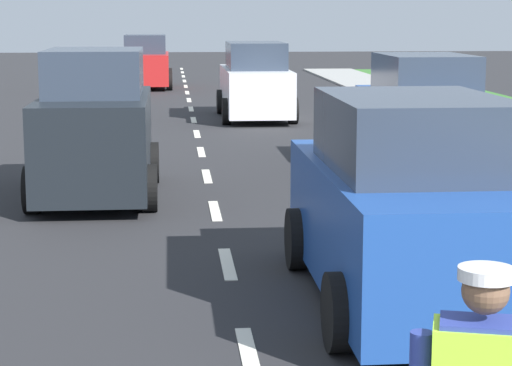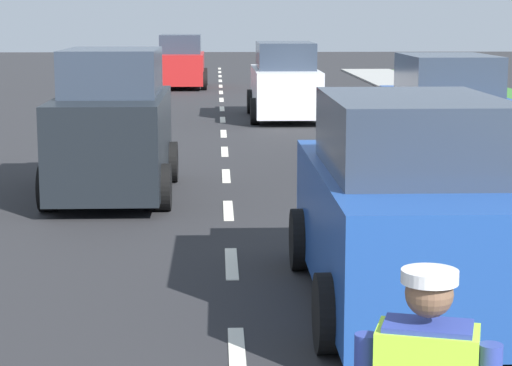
{
  "view_description": "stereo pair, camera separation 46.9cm",
  "coord_description": "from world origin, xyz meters",
  "px_view_note": "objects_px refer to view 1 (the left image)",
  "views": [
    {
      "loc": [
        -0.62,
        -1.95,
        2.81
      ],
      "look_at": [
        0.24,
        7.73,
        1.1
      ],
      "focal_mm": 68.11,
      "sensor_mm": 36.0,
      "label": 1
    },
    {
      "loc": [
        -0.15,
        -1.98,
        2.81
      ],
      "look_at": [
        0.24,
        7.73,
        1.1
      ],
      "focal_mm": 68.11,
      "sensor_mm": 36.0,
      "label": 2
    }
  ],
  "objects_px": {
    "car_outgoing_far": "(255,83)",
    "car_oncoming_third": "(146,63)",
    "car_outgoing_ahead": "(410,208)",
    "car_parked_far": "(423,115)",
    "car_oncoming_lead": "(96,129)"
  },
  "relations": [
    {
      "from": "car_oncoming_third",
      "to": "car_parked_far",
      "type": "bearing_deg",
      "value": -74.47
    },
    {
      "from": "car_oncoming_third",
      "to": "car_outgoing_far",
      "type": "bearing_deg",
      "value": -74.1
    },
    {
      "from": "car_outgoing_far",
      "to": "car_parked_far",
      "type": "xyz_separation_m",
      "value": [
        2.31,
        -8.59,
        0.01
      ]
    },
    {
      "from": "car_oncoming_lead",
      "to": "car_parked_far",
      "type": "height_order",
      "value": "car_oncoming_lead"
    },
    {
      "from": "car_oncoming_lead",
      "to": "car_parked_far",
      "type": "bearing_deg",
      "value": 22.54
    },
    {
      "from": "car_outgoing_far",
      "to": "car_oncoming_third",
      "type": "bearing_deg",
      "value": 105.9
    },
    {
      "from": "car_parked_far",
      "to": "car_outgoing_far",
      "type": "bearing_deg",
      "value": 105.04
    },
    {
      "from": "car_outgoing_ahead",
      "to": "car_oncoming_third",
      "type": "relative_size",
      "value": 1.1
    },
    {
      "from": "car_outgoing_ahead",
      "to": "car_oncoming_lead",
      "type": "distance_m",
      "value": 6.83
    },
    {
      "from": "car_outgoing_ahead",
      "to": "car_outgoing_far",
      "type": "relative_size",
      "value": 0.99
    },
    {
      "from": "car_parked_far",
      "to": "car_outgoing_ahead",
      "type": "bearing_deg",
      "value": -105.51
    },
    {
      "from": "car_outgoing_ahead",
      "to": "car_parked_far",
      "type": "xyz_separation_m",
      "value": [
        2.3,
        8.29,
        0.01
      ]
    },
    {
      "from": "car_oncoming_third",
      "to": "car_oncoming_lead",
      "type": "bearing_deg",
      "value": -90.65
    },
    {
      "from": "car_outgoing_far",
      "to": "car_oncoming_lead",
      "type": "distance_m",
      "value": 11.49
    },
    {
      "from": "car_outgoing_ahead",
      "to": "car_oncoming_lead",
      "type": "bearing_deg",
      "value": 120.12
    }
  ]
}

